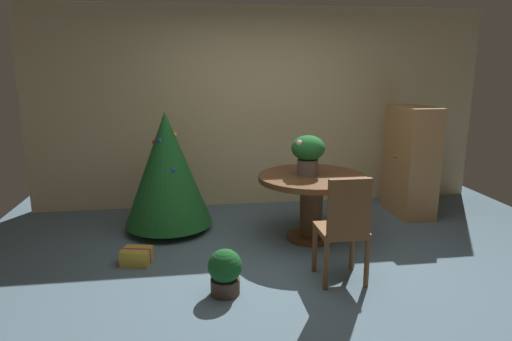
{
  "coord_description": "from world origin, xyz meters",
  "views": [
    {
      "loc": [
        -0.92,
        -3.62,
        1.82
      ],
      "look_at": [
        -0.32,
        0.48,
        0.86
      ],
      "focal_mm": 30.97,
      "sensor_mm": 36.0,
      "label": 1
    }
  ],
  "objects_px": {
    "flower_vase": "(308,151)",
    "wooden_chair_near": "(344,225)",
    "round_dining_table": "(312,192)",
    "holiday_tree": "(167,169)",
    "gift_box_gold": "(137,256)",
    "potted_plant": "(225,271)",
    "wooden_cabinet": "(411,161)"
  },
  "relations": [
    {
      "from": "round_dining_table",
      "to": "flower_vase",
      "type": "height_order",
      "value": "flower_vase"
    },
    {
      "from": "flower_vase",
      "to": "wooden_chair_near",
      "type": "relative_size",
      "value": 0.44
    },
    {
      "from": "round_dining_table",
      "to": "wooden_chair_near",
      "type": "xyz_separation_m",
      "value": [
        0.0,
        -1.04,
        0.0
      ]
    },
    {
      "from": "holiday_tree",
      "to": "flower_vase",
      "type": "bearing_deg",
      "value": -17.15
    },
    {
      "from": "wooden_chair_near",
      "to": "flower_vase",
      "type": "bearing_deg",
      "value": 92.23
    },
    {
      "from": "wooden_chair_near",
      "to": "gift_box_gold",
      "type": "xyz_separation_m",
      "value": [
        -1.81,
        0.65,
        -0.45
      ]
    },
    {
      "from": "gift_box_gold",
      "to": "potted_plant",
      "type": "distance_m",
      "value": 1.06
    },
    {
      "from": "wooden_cabinet",
      "to": "holiday_tree",
      "type": "bearing_deg",
      "value": -176.8
    },
    {
      "from": "round_dining_table",
      "to": "gift_box_gold",
      "type": "xyz_separation_m",
      "value": [
        -1.81,
        -0.38,
        -0.45
      ]
    },
    {
      "from": "holiday_tree",
      "to": "gift_box_gold",
      "type": "height_order",
      "value": "holiday_tree"
    },
    {
      "from": "potted_plant",
      "to": "flower_vase",
      "type": "bearing_deg",
      "value": 48.95
    },
    {
      "from": "round_dining_table",
      "to": "wooden_cabinet",
      "type": "height_order",
      "value": "wooden_cabinet"
    },
    {
      "from": "round_dining_table",
      "to": "wooden_chair_near",
      "type": "height_order",
      "value": "wooden_chair_near"
    },
    {
      "from": "wooden_chair_near",
      "to": "gift_box_gold",
      "type": "bearing_deg",
      "value": 160.13
    },
    {
      "from": "flower_vase",
      "to": "wooden_chair_near",
      "type": "distance_m",
      "value": 1.16
    },
    {
      "from": "flower_vase",
      "to": "wooden_chair_near",
      "type": "bearing_deg",
      "value": -87.77
    },
    {
      "from": "flower_vase",
      "to": "wooden_cabinet",
      "type": "relative_size",
      "value": 0.31
    },
    {
      "from": "round_dining_table",
      "to": "gift_box_gold",
      "type": "bearing_deg",
      "value": -168.05
    },
    {
      "from": "wooden_cabinet",
      "to": "potted_plant",
      "type": "xyz_separation_m",
      "value": [
        -2.47,
        -1.75,
        -0.48
      ]
    },
    {
      "from": "flower_vase",
      "to": "gift_box_gold",
      "type": "bearing_deg",
      "value": -166.67
    },
    {
      "from": "potted_plant",
      "to": "gift_box_gold",
      "type": "bearing_deg",
      "value": 138.42
    },
    {
      "from": "flower_vase",
      "to": "holiday_tree",
      "type": "height_order",
      "value": "holiday_tree"
    },
    {
      "from": "flower_vase",
      "to": "holiday_tree",
      "type": "distance_m",
      "value": 1.58
    },
    {
      "from": "wooden_cabinet",
      "to": "potted_plant",
      "type": "height_order",
      "value": "wooden_cabinet"
    },
    {
      "from": "wooden_chair_near",
      "to": "wooden_cabinet",
      "type": "xyz_separation_m",
      "value": [
        1.46,
        1.7,
        0.15
      ]
    },
    {
      "from": "round_dining_table",
      "to": "wooden_cabinet",
      "type": "bearing_deg",
      "value": 24.51
    },
    {
      "from": "round_dining_table",
      "to": "potted_plant",
      "type": "bearing_deg",
      "value": -133.17
    },
    {
      "from": "wooden_cabinet",
      "to": "gift_box_gold",
      "type": "bearing_deg",
      "value": -162.22
    },
    {
      "from": "round_dining_table",
      "to": "holiday_tree",
      "type": "relative_size",
      "value": 0.84
    },
    {
      "from": "round_dining_table",
      "to": "flower_vase",
      "type": "bearing_deg",
      "value": 139.4
    },
    {
      "from": "wooden_chair_near",
      "to": "gift_box_gold",
      "type": "height_order",
      "value": "wooden_chair_near"
    },
    {
      "from": "flower_vase",
      "to": "gift_box_gold",
      "type": "relative_size",
      "value": 1.36
    }
  ]
}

